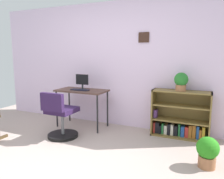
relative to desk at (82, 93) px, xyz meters
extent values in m
plane|color=#B29C94|center=(0.39, -1.71, -0.67)|extent=(6.24, 6.24, 0.00)
cube|color=silver|center=(0.39, 0.44, 0.54)|extent=(5.20, 0.10, 2.41)
cube|color=#3C241B|center=(1.10, 0.38, 1.05)|extent=(0.19, 0.02, 0.18)
cube|color=brown|center=(0.00, 0.00, 0.05)|extent=(0.98, 0.50, 0.03)
cylinder|color=black|center=(-0.45, -0.21, -0.31)|extent=(0.03, 0.03, 0.71)
cylinder|color=black|center=(0.45, -0.21, -0.31)|extent=(0.03, 0.03, 0.71)
cylinder|color=black|center=(-0.45, 0.21, -0.31)|extent=(0.03, 0.03, 0.71)
cylinder|color=black|center=(0.45, 0.21, -0.31)|extent=(0.03, 0.03, 0.71)
cylinder|color=#262628|center=(-0.01, 0.05, 0.08)|extent=(0.14, 0.14, 0.01)
cylinder|color=#262628|center=(-0.01, 0.05, 0.12)|extent=(0.03, 0.03, 0.09)
cube|color=black|center=(-0.01, 0.04, 0.26)|extent=(0.27, 0.02, 0.20)
cube|color=black|center=(0.00, -0.07, 0.08)|extent=(0.36, 0.12, 0.02)
cylinder|color=black|center=(-0.02, -0.61, -0.64)|extent=(0.52, 0.52, 0.05)
cylinder|color=slate|center=(-0.02, -0.61, -0.42)|extent=(0.05, 0.05, 0.38)
cube|color=#2C1940|center=(-0.02, -0.61, -0.19)|extent=(0.44, 0.44, 0.08)
cube|color=#2C1940|center=(-0.02, -0.86, -0.01)|extent=(0.42, 0.07, 0.29)
cube|color=brown|center=(1.36, 0.21, -0.26)|extent=(0.02, 0.30, 0.81)
cube|color=brown|center=(2.29, 0.21, -0.26)|extent=(0.02, 0.30, 0.81)
cube|color=brown|center=(1.83, 0.21, 0.13)|extent=(0.96, 0.30, 0.02)
cube|color=brown|center=(1.83, 0.21, -0.65)|extent=(0.96, 0.30, 0.02)
cube|color=brown|center=(1.83, 0.35, -0.26)|extent=(0.96, 0.02, 0.81)
cube|color=brown|center=(1.83, 0.21, -0.37)|extent=(0.91, 0.28, 0.02)
cube|color=brown|center=(1.83, 0.21, -0.12)|extent=(0.91, 0.28, 0.02)
cube|color=#B22D28|center=(1.40, 0.20, -0.55)|extent=(0.03, 0.12, 0.19)
cube|color=black|center=(1.45, 0.20, -0.54)|extent=(0.07, 0.11, 0.20)
cube|color=black|center=(1.50, 0.20, -0.57)|extent=(0.03, 0.12, 0.14)
cube|color=#237238|center=(1.54, 0.20, -0.55)|extent=(0.03, 0.11, 0.18)
cube|color=beige|center=(1.59, 0.20, -0.56)|extent=(0.05, 0.10, 0.16)
cube|color=black|center=(1.65, 0.20, -0.55)|extent=(0.04, 0.12, 0.19)
cube|color=beige|center=(1.70, 0.20, -0.55)|extent=(0.05, 0.10, 0.18)
cube|color=black|center=(1.77, 0.20, -0.55)|extent=(0.06, 0.12, 0.17)
cube|color=#237238|center=(1.82, 0.20, -0.54)|extent=(0.03, 0.10, 0.21)
cube|color=#1E478C|center=(1.88, 0.20, -0.55)|extent=(0.06, 0.13, 0.18)
cube|color=#B22D28|center=(1.94, 0.20, -0.55)|extent=(0.06, 0.12, 0.18)
cube|color=#99591E|center=(2.00, 0.20, -0.54)|extent=(0.05, 0.12, 0.21)
cube|color=#99591E|center=(2.06, 0.20, -0.53)|extent=(0.06, 0.10, 0.22)
cube|color=#1E478C|center=(2.12, 0.20, -0.53)|extent=(0.04, 0.12, 0.22)
cube|color=#99591E|center=(2.16, 0.20, -0.56)|extent=(0.04, 0.11, 0.16)
cube|color=#B79323|center=(2.21, 0.20, -0.53)|extent=(0.04, 0.11, 0.22)
cube|color=#593372|center=(1.41, 0.20, -0.29)|extent=(0.05, 0.12, 0.14)
cylinder|color=#9E6642|center=(1.81, 0.19, 0.19)|extent=(0.17, 0.17, 0.10)
sphere|color=#267429|center=(1.81, 0.19, 0.34)|extent=(0.23, 0.23, 0.23)
cylinder|color=#9E6642|center=(2.28, -0.72, -0.59)|extent=(0.21, 0.21, 0.15)
sphere|color=#29861B|center=(2.28, -0.72, -0.40)|extent=(0.28, 0.28, 0.28)
camera|label=1|loc=(2.25, -3.57, 0.75)|focal=35.20mm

